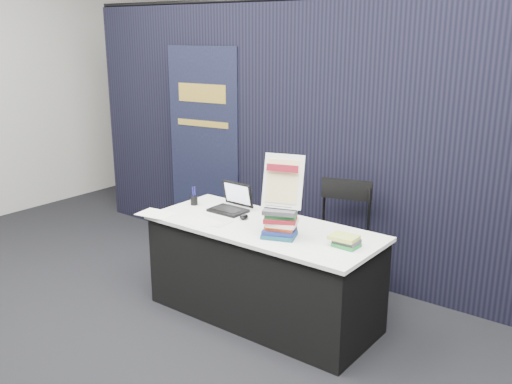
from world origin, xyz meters
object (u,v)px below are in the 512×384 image
at_px(laptop, 231,204).
at_px(pullup_banner, 205,159).
at_px(display_table, 263,272).
at_px(info_sign, 283,182).
at_px(stacking_chair, 335,235).
at_px(book_stack_tall, 280,223).
at_px(book_stack_short, 345,241).

bearing_deg(laptop, pullup_banner, 142.53).
distance_m(laptop, pullup_banner, 1.32).
relative_size(display_table, info_sign, 4.63).
distance_m(info_sign, stacking_chair, 0.94).
distance_m(laptop, book_stack_tall, 0.71).
xyz_separation_m(book_stack_tall, book_stack_short, (0.46, 0.11, -0.07)).
height_order(book_stack_tall, stacking_chair, stacking_chair).
xyz_separation_m(book_stack_tall, stacking_chair, (0.02, 0.75, -0.31)).
distance_m(laptop, book_stack_short, 1.13).
xyz_separation_m(info_sign, stacking_chair, (0.02, 0.72, -0.60)).
bearing_deg(info_sign, pullup_banner, 130.27).
xyz_separation_m(laptop, book_stack_short, (1.12, -0.14, -0.02)).
bearing_deg(laptop, book_stack_tall, -20.15).
bearing_deg(book_stack_tall, stacking_chair, 88.44).
height_order(display_table, stacking_chair, stacking_chair).
height_order(laptop, info_sign, info_sign).
height_order(book_stack_tall, pullup_banner, pullup_banner).
bearing_deg(book_stack_short, info_sign, -169.75).
relative_size(book_stack_short, pullup_banner, 0.09).
relative_size(pullup_banner, stacking_chair, 2.05).
bearing_deg(pullup_banner, laptop, -46.56).
xyz_separation_m(book_stack_short, info_sign, (-0.46, -0.08, 0.36)).
height_order(book_stack_short, pullup_banner, pullup_banner).
height_order(laptop, book_stack_short, laptop).
distance_m(laptop, stacking_chair, 0.88).
relative_size(info_sign, stacking_chair, 0.40).
bearing_deg(display_table, stacking_chair, 68.09).
bearing_deg(book_stack_tall, pullup_banner, 147.88).
relative_size(book_stack_tall, book_stack_short, 1.45).
distance_m(display_table, stacking_chair, 0.71).
relative_size(laptop, book_stack_short, 1.57).
bearing_deg(book_stack_short, book_stack_tall, -166.11).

